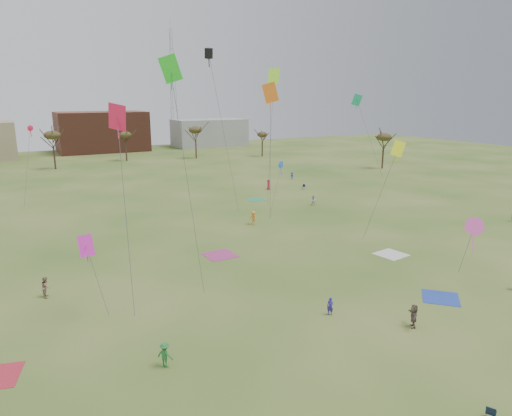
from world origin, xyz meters
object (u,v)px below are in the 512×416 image
flyer_near_right (330,306)px  radio_tower (173,88)px  camp_chair_center (491,415)px  camp_chair_right (303,188)px  flyer_near_center (165,355)px

flyer_near_right → radio_tower: size_ratio=0.04×
camp_chair_center → camp_chair_right: 62.30m
flyer_near_right → camp_chair_center: (0.05, -13.76, -0.46)m
flyer_near_right → radio_tower: 132.14m
flyer_near_center → flyer_near_right: size_ratio=1.15×
flyer_near_right → radio_tower: (31.08, 127.09, 18.49)m
camp_chair_center → radio_tower: (31.04, 140.86, 18.95)m
flyer_near_right → camp_chair_right: bearing=112.9°
flyer_near_right → camp_chair_center: bearing=-34.9°
flyer_near_right → camp_chair_right: size_ratio=1.65×
camp_chair_right → camp_chair_center: bearing=-52.0°
flyer_near_right → camp_chair_right: flyer_near_right is taller
flyer_near_right → camp_chair_right: 50.22m
flyer_near_center → camp_chair_center: (13.63, -13.09, -0.57)m
flyer_near_center → camp_chair_right: bearing=-84.1°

